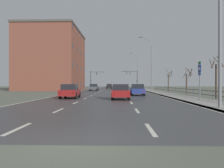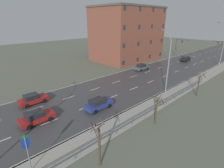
{
  "view_description": "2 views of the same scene",
  "coord_description": "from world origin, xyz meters",
  "px_view_note": "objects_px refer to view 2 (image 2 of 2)",
  "views": [
    {
      "loc": [
        1.19,
        -5.79,
        1.62
      ],
      "look_at": [
        -0.73,
        69.84,
        1.52
      ],
      "focal_mm": 35.73,
      "sensor_mm": 36.0,
      "label": 1
    },
    {
      "loc": [
        20.96,
        11.41,
        11.93
      ],
      "look_at": [
        0.0,
        31.04,
        1.1
      ],
      "focal_mm": 27.46,
      "sensor_mm": 36.0,
      "label": 2
    }
  ],
  "objects_px": {
    "traffic_signal_left": "(178,45)",
    "car_near_right": "(36,117)",
    "car_distant": "(185,58)",
    "street_lamp_distant": "(223,45)",
    "car_near_left": "(33,99)",
    "car_far_right": "(98,104)",
    "brick_building": "(127,34)",
    "highway_sign": "(27,149)",
    "street_lamp_midground": "(168,64)",
    "car_far_left": "(142,67)"
  },
  "relations": [
    {
      "from": "car_far_left",
      "to": "street_lamp_midground",
      "type": "bearing_deg",
      "value": -35.45
    },
    {
      "from": "street_lamp_midground",
      "to": "car_far_left",
      "type": "relative_size",
      "value": 2.53
    },
    {
      "from": "car_far_right",
      "to": "car_distant",
      "type": "height_order",
      "value": "same"
    },
    {
      "from": "car_near_right",
      "to": "car_near_left",
      "type": "xyz_separation_m",
      "value": [
        -5.52,
        1.55,
        0.0
      ]
    },
    {
      "from": "street_lamp_midground",
      "to": "car_near_left",
      "type": "distance_m",
      "value": 21.62
    },
    {
      "from": "street_lamp_midground",
      "to": "traffic_signal_left",
      "type": "height_order",
      "value": "street_lamp_midground"
    },
    {
      "from": "street_lamp_distant",
      "to": "traffic_signal_left",
      "type": "xyz_separation_m",
      "value": [
        -14.53,
        4.42,
        -1.71
      ]
    },
    {
      "from": "car_far_right",
      "to": "car_distant",
      "type": "relative_size",
      "value": 0.98
    },
    {
      "from": "car_far_right",
      "to": "brick_building",
      "type": "relative_size",
      "value": 0.2
    },
    {
      "from": "traffic_signal_left",
      "to": "brick_building",
      "type": "relative_size",
      "value": 0.29
    },
    {
      "from": "street_lamp_midground",
      "to": "highway_sign",
      "type": "height_order",
      "value": "street_lamp_midground"
    },
    {
      "from": "street_lamp_distant",
      "to": "highway_sign",
      "type": "height_order",
      "value": "street_lamp_distant"
    },
    {
      "from": "highway_sign",
      "to": "car_near_left",
      "type": "distance_m",
      "value": 13.37
    },
    {
      "from": "highway_sign",
      "to": "car_near_right",
      "type": "relative_size",
      "value": 0.87
    },
    {
      "from": "brick_building",
      "to": "car_near_left",
      "type": "bearing_deg",
      "value": -70.83
    },
    {
      "from": "car_far_left",
      "to": "car_distant",
      "type": "height_order",
      "value": "same"
    },
    {
      "from": "street_lamp_midground",
      "to": "car_distant",
      "type": "relative_size",
      "value": 2.5
    },
    {
      "from": "car_far_right",
      "to": "street_lamp_distant",
      "type": "bearing_deg",
      "value": 85.05
    },
    {
      "from": "car_distant",
      "to": "car_near_left",
      "type": "bearing_deg",
      "value": -96.79
    },
    {
      "from": "street_lamp_distant",
      "to": "brick_building",
      "type": "height_order",
      "value": "brick_building"
    },
    {
      "from": "highway_sign",
      "to": "car_near_left",
      "type": "xyz_separation_m",
      "value": [
        -12.44,
        4.66,
        -1.5
      ]
    },
    {
      "from": "car_near_right",
      "to": "car_distant",
      "type": "height_order",
      "value": "same"
    },
    {
      "from": "street_lamp_distant",
      "to": "car_far_right",
      "type": "distance_m",
      "value": 40.09
    },
    {
      "from": "car_far_left",
      "to": "car_near_left",
      "type": "distance_m",
      "value": 26.72
    },
    {
      "from": "traffic_signal_left",
      "to": "car_near_right",
      "type": "relative_size",
      "value": 1.42
    },
    {
      "from": "street_lamp_midground",
      "to": "car_far_left",
      "type": "bearing_deg",
      "value": 142.79
    },
    {
      "from": "car_near_left",
      "to": "car_near_right",
      "type": "bearing_deg",
      "value": -16.84
    },
    {
      "from": "car_far_left",
      "to": "traffic_signal_left",
      "type": "bearing_deg",
      "value": 98.48
    },
    {
      "from": "street_lamp_midground",
      "to": "car_distant",
      "type": "xyz_separation_m",
      "value": [
        -8.88,
        26.68,
        -4.34
      ]
    },
    {
      "from": "car_far_right",
      "to": "car_distant",
      "type": "bearing_deg",
      "value": 98.08
    },
    {
      "from": "brick_building",
      "to": "traffic_signal_left",
      "type": "bearing_deg",
      "value": 62.81
    },
    {
      "from": "street_lamp_distant",
      "to": "brick_building",
      "type": "xyz_separation_m",
      "value": [
        -23.14,
        -12.33,
        2.28
      ]
    },
    {
      "from": "car_far_right",
      "to": "street_lamp_midground",
      "type": "bearing_deg",
      "value": 73.12
    },
    {
      "from": "car_near_right",
      "to": "street_lamp_distant",
      "type": "bearing_deg",
      "value": 82.39
    },
    {
      "from": "traffic_signal_left",
      "to": "brick_building",
      "type": "xyz_separation_m",
      "value": [
        -8.61,
        -16.76,
        3.99
      ]
    },
    {
      "from": "street_lamp_midground",
      "to": "traffic_signal_left",
      "type": "xyz_separation_m",
      "value": [
        -14.53,
        32.48,
        -1.32
      ]
    },
    {
      "from": "car_distant",
      "to": "highway_sign",
      "type": "bearing_deg",
      "value": -82.12
    },
    {
      "from": "traffic_signal_left",
      "to": "street_lamp_distant",
      "type": "bearing_deg",
      "value": -16.93
    },
    {
      "from": "car_far_left",
      "to": "car_distant",
      "type": "relative_size",
      "value": 0.99
    },
    {
      "from": "street_lamp_midground",
      "to": "highway_sign",
      "type": "relative_size",
      "value": 2.93
    },
    {
      "from": "traffic_signal_left",
      "to": "car_near_right",
      "type": "bearing_deg",
      "value": -80.62
    },
    {
      "from": "traffic_signal_left",
      "to": "car_distant",
      "type": "relative_size",
      "value": 1.39
    },
    {
      "from": "street_lamp_distant",
      "to": "car_near_left",
      "type": "xyz_separation_m",
      "value": [
        -11.48,
        -45.84,
        -4.72
      ]
    },
    {
      "from": "street_lamp_midground",
      "to": "car_near_right",
      "type": "bearing_deg",
      "value": -107.16
    },
    {
      "from": "highway_sign",
      "to": "car_far_right",
      "type": "bearing_deg",
      "value": 112.54
    },
    {
      "from": "traffic_signal_left",
      "to": "brick_building",
      "type": "bearing_deg",
      "value": -117.19
    },
    {
      "from": "street_lamp_midground",
      "to": "car_near_right",
      "type": "distance_m",
      "value": 20.7
    },
    {
      "from": "street_lamp_midground",
      "to": "brick_building",
      "type": "relative_size",
      "value": 0.52
    },
    {
      "from": "traffic_signal_left",
      "to": "car_near_left",
      "type": "height_order",
      "value": "traffic_signal_left"
    },
    {
      "from": "traffic_signal_left",
      "to": "car_distant",
      "type": "height_order",
      "value": "traffic_signal_left"
    }
  ]
}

